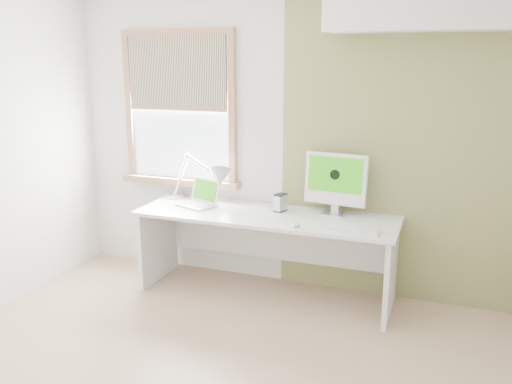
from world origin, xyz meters
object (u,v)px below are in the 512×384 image
at_px(desk_lamp, 211,179).
at_px(laptop, 200,199).
at_px(external_drive, 280,203).
at_px(imac, 336,180).
at_px(desk, 268,234).

distance_m(desk_lamp, laptop, 0.20).
distance_m(external_drive, imac, 0.51).
height_order(desk_lamp, imac, imac).
height_order(desk, laptop, laptop).
xyz_separation_m(desk_lamp, imac, (1.11, 0.07, 0.06)).
distance_m(desk, desk_lamp, 0.71).
bearing_deg(desk_lamp, laptop, -139.49).
relative_size(desk_lamp, imac, 1.40).
xyz_separation_m(desk, desk_lamp, (-0.57, 0.07, 0.42)).
relative_size(desk, imac, 4.16).
height_order(external_drive, imac, imac).
bearing_deg(desk, desk_lamp, 172.73).
height_order(desk_lamp, laptop, desk_lamp).
bearing_deg(desk, imac, 15.12).
xyz_separation_m(desk_lamp, laptop, (-0.08, -0.07, -0.17)).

